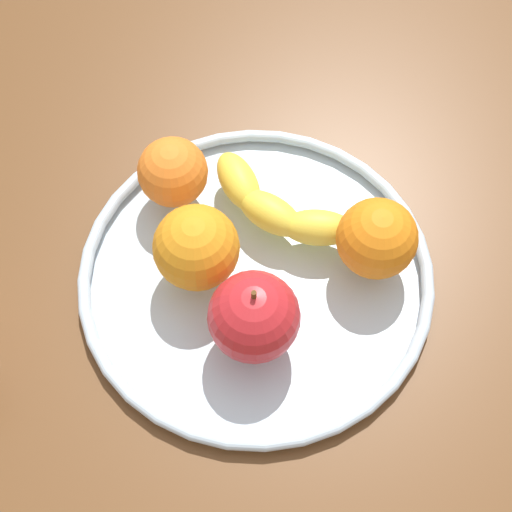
{
  "coord_description": "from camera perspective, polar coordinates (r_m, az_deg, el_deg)",
  "views": [
    {
      "loc": [
        22.25,
        -24.41,
        66.34
      ],
      "look_at": [
        0.0,
        0.0,
        4.8
      ],
      "focal_mm": 54.53,
      "sensor_mm": 36.0,
      "label": 1
    }
  ],
  "objects": [
    {
      "name": "ground_plane",
      "position": [
        0.76,
        0.0,
        -2.43
      ],
      "size": [
        131.07,
        131.07,
        4.0
      ],
      "primitive_type": "cube",
      "color": "brown"
    },
    {
      "name": "fruit_bowl",
      "position": [
        0.73,
        0.0,
        -1.44
      ],
      "size": [
        33.51,
        33.51,
        1.8
      ],
      "color": "silver",
      "rests_on": "ground_plane"
    },
    {
      "name": "banana",
      "position": [
        0.74,
        1.67,
        3.54
      ],
      "size": [
        16.91,
        7.61,
        3.45
      ],
      "rotation": [
        0.0,
        0.0,
        0.13
      ],
      "color": "yellow",
      "rests_on": "fruit_bowl"
    },
    {
      "name": "apple",
      "position": [
        0.66,
        -0.15,
        -4.49
      ],
      "size": [
        8.01,
        8.01,
        8.81
      ],
      "color": "red",
      "rests_on": "fruit_bowl"
    },
    {
      "name": "orange_front_left",
      "position": [
        0.69,
        -4.41,
        0.62
      ],
      "size": [
        7.85,
        7.85,
        7.85
      ],
      "primitive_type": "sphere",
      "color": "orange",
      "rests_on": "fruit_bowl"
    },
    {
      "name": "orange_back_right",
      "position": [
        0.71,
        8.86,
        1.27
      ],
      "size": [
        7.44,
        7.44,
        7.44
      ],
      "primitive_type": "sphere",
      "color": "orange",
      "rests_on": "fruit_bowl"
    },
    {
      "name": "orange_front_right",
      "position": [
        0.75,
        -6.13,
        6.14
      ],
      "size": [
        6.77,
        6.77,
        6.77
      ],
      "primitive_type": "sphere",
      "color": "orange",
      "rests_on": "fruit_bowl"
    }
  ]
}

